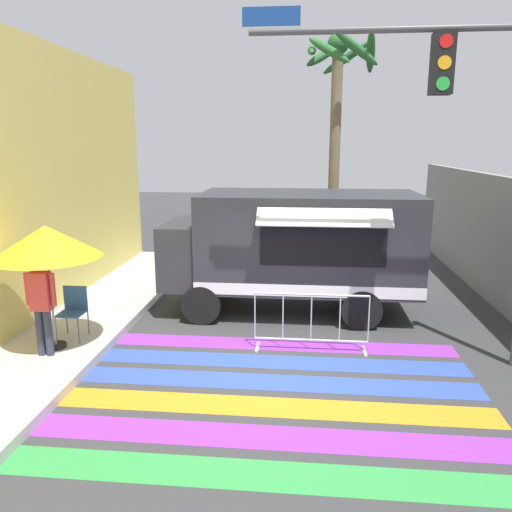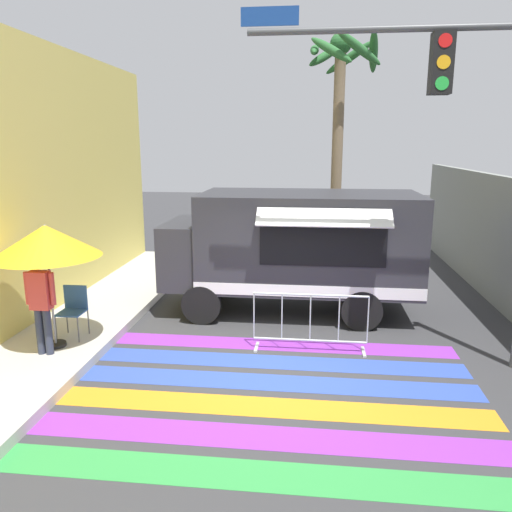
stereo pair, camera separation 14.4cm
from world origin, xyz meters
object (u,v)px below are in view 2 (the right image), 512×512
object	(u,v)px
food_truck	(289,243)
palm_tree	(340,103)
patio_umbrella	(46,241)
barricade_front	(310,323)
traffic_signal_pole	(478,125)
vendor_person	(41,299)
folding_chair	(73,306)

from	to	relation	value
food_truck	palm_tree	bearing A→B (deg)	73.47
patio_umbrella	food_truck	bearing A→B (deg)	36.08
barricade_front	patio_umbrella	bearing A→B (deg)	-170.92
palm_tree	patio_umbrella	bearing A→B (deg)	-126.90
traffic_signal_pole	vendor_person	distance (m)	7.59
food_truck	vendor_person	bearing A→B (deg)	-141.01
patio_umbrella	barricade_front	size ratio (longest dim) A/B	1.06
traffic_signal_pole	barricade_front	xyz separation A→B (m)	(-2.50, 0.32, -3.45)
barricade_front	palm_tree	size ratio (longest dim) A/B	0.31
patio_umbrella	traffic_signal_pole	bearing A→B (deg)	3.28
patio_umbrella	barricade_front	distance (m)	4.81
food_truck	folding_chair	xyz separation A→B (m)	(-3.89, -2.40, -0.81)
traffic_signal_pole	patio_umbrella	xyz separation A→B (m)	(-7.00, -0.40, -1.91)
palm_tree	folding_chair	bearing A→B (deg)	-128.41
food_truck	palm_tree	size ratio (longest dim) A/B	0.82
traffic_signal_pole	folding_chair	world-z (taller)	traffic_signal_pole
patio_umbrella	vendor_person	world-z (taller)	patio_umbrella
vendor_person	palm_tree	world-z (taller)	palm_tree
patio_umbrella	barricade_front	xyz separation A→B (m)	(4.50, 0.72, -1.54)
food_truck	patio_umbrella	size ratio (longest dim) A/B	2.51
food_truck	patio_umbrella	world-z (taller)	food_truck
patio_umbrella	folding_chair	distance (m)	1.43
patio_umbrella	folding_chair	size ratio (longest dim) A/B	2.31
barricade_front	palm_tree	bearing A→B (deg)	83.63
traffic_signal_pole	folding_chair	distance (m)	7.60
traffic_signal_pole	folding_chair	bearing A→B (deg)	179.01
vendor_person	palm_tree	distance (m)	9.64
traffic_signal_pole	vendor_person	world-z (taller)	traffic_signal_pole
traffic_signal_pole	vendor_person	size ratio (longest dim) A/B	3.37
folding_chair	palm_tree	xyz separation A→B (m)	(5.07, 6.40, 4.07)
vendor_person	palm_tree	size ratio (longest dim) A/B	0.26
barricade_front	vendor_person	bearing A→B (deg)	-166.91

